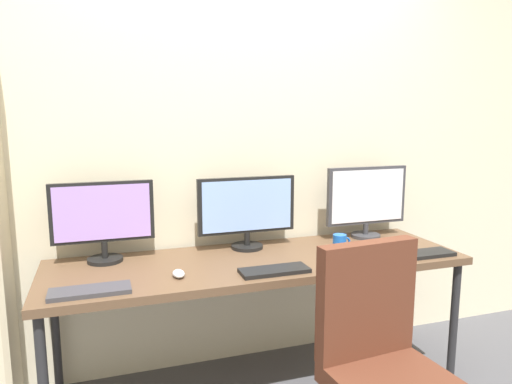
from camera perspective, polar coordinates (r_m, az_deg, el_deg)
The scene contains 10 objects.
wall_back at distance 2.80m, azimuth -2.42°, elevation 5.43°, with size 4.58×0.10×2.60m.
desk at distance 2.52m, azimuth 0.37°, elevation -9.20°, with size 2.18×0.68×0.74m.
monitor_left at distance 2.53m, azimuth -18.06°, elevation -2.96°, with size 0.51×0.18×0.42m.
monitor_center at distance 2.65m, azimuth -1.12°, elevation -2.12°, with size 0.56×0.18×0.41m.
monitor_right at distance 2.96m, azimuth 13.27°, elevation -0.88°, with size 0.53×0.18×0.44m.
keyboard_left at distance 2.16m, azimuth -19.47°, elevation -11.25°, with size 0.34×0.13×0.02m, color #38383D.
keyboard_center at distance 2.30m, azimuth 2.25°, elevation -9.49°, with size 0.34×0.13×0.02m, color black.
keyboard_right at distance 2.70m, azimuth 19.30°, elevation -7.13°, with size 0.37×0.13×0.02m, color black.
computer_mouse at distance 2.27m, azimuth -9.37°, elevation -9.73°, with size 0.06×0.10×0.03m, color silver.
coffee_mug at distance 2.69m, azimuth 10.15°, elevation -6.03°, with size 0.11×0.08×0.09m.
Camera 1 is at (-0.77, -1.66, 1.49)m, focal length 33.00 mm.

